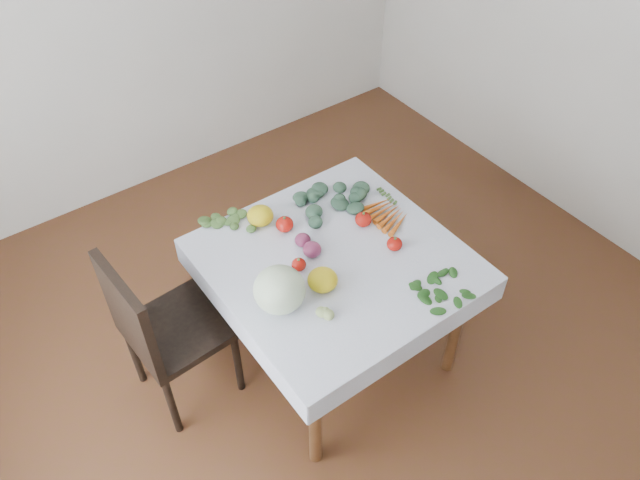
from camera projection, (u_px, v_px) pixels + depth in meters
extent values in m
plane|color=#552F1B|center=(334.00, 352.00, 3.47)|extent=(4.00, 4.00, 0.00)
cube|color=brown|center=(336.00, 262.00, 2.95)|extent=(1.00, 1.00, 0.04)
cylinder|color=brown|center=(315.00, 420.00, 2.78)|extent=(0.06, 0.06, 0.71)
cylinder|color=brown|center=(456.00, 327.00, 3.15)|extent=(0.06, 0.06, 0.71)
cylinder|color=brown|center=(218.00, 297.00, 3.29)|extent=(0.06, 0.06, 0.71)
cylinder|color=brown|center=(349.00, 229.00, 3.66)|extent=(0.06, 0.06, 0.71)
cube|color=white|center=(336.00, 259.00, 2.94)|extent=(1.12, 1.12, 0.01)
cube|color=black|center=(178.00, 329.00, 2.99)|extent=(0.47, 0.47, 0.04)
cube|color=black|center=(128.00, 316.00, 2.72)|extent=(0.07, 0.44, 0.48)
cylinder|color=black|center=(172.00, 405.00, 2.98)|extent=(0.04, 0.04, 0.45)
cylinder|color=black|center=(238.00, 363.00, 3.15)|extent=(0.04, 0.04, 0.45)
cylinder|color=black|center=(135.00, 354.00, 3.18)|extent=(0.04, 0.04, 0.45)
cylinder|color=black|center=(198.00, 317.00, 3.36)|extent=(0.04, 0.04, 0.45)
ellipsoid|color=silver|center=(280.00, 290.00, 2.66)|extent=(0.29, 0.29, 0.21)
ellipsoid|color=#B3130B|center=(285.00, 224.00, 3.05)|extent=(0.11, 0.11, 0.08)
ellipsoid|color=#B3130B|center=(363.00, 219.00, 3.07)|extent=(0.10, 0.10, 0.07)
ellipsoid|color=#B3130B|center=(299.00, 265.00, 2.87)|extent=(0.09, 0.09, 0.06)
ellipsoid|color=#B3130B|center=(394.00, 244.00, 2.96)|extent=(0.09, 0.09, 0.07)
ellipsoid|color=yellow|center=(260.00, 216.00, 3.08)|extent=(0.15, 0.15, 0.09)
ellipsoid|color=yellow|center=(323.00, 280.00, 2.78)|extent=(0.17, 0.17, 0.10)
ellipsoid|color=#611B41|center=(303.00, 240.00, 2.98)|extent=(0.08, 0.08, 0.07)
ellipsoid|color=#611B41|center=(312.00, 250.00, 2.92)|extent=(0.09, 0.09, 0.08)
ellipsoid|color=#9CB86A|center=(335.00, 313.00, 2.68)|extent=(0.05, 0.05, 0.04)
ellipsoid|color=#9CB86A|center=(328.00, 312.00, 2.68)|extent=(0.05, 0.05, 0.04)
ellipsoid|color=#9CB86A|center=(335.00, 319.00, 2.65)|extent=(0.05, 0.05, 0.04)
ellipsoid|color=#9CB86A|center=(339.00, 304.00, 2.71)|extent=(0.05, 0.05, 0.04)
cone|color=#CD6516|center=(375.00, 205.00, 3.19)|extent=(0.19, 0.05, 0.03)
cone|color=#CD6516|center=(379.00, 208.00, 3.17)|extent=(0.19, 0.04, 0.03)
cone|color=#CD6516|center=(382.00, 211.00, 3.15)|extent=(0.19, 0.04, 0.03)
cone|color=#CD6516|center=(386.00, 214.00, 3.13)|extent=(0.19, 0.05, 0.03)
cone|color=#CD6516|center=(390.00, 218.00, 3.12)|extent=(0.19, 0.07, 0.03)
cone|color=#CD6516|center=(394.00, 221.00, 3.10)|extent=(0.19, 0.08, 0.03)
cone|color=#CD6516|center=(398.00, 224.00, 3.08)|extent=(0.19, 0.10, 0.03)
ellipsoid|color=#33543D|center=(335.00, 197.00, 3.21)|extent=(0.08, 0.08, 0.05)
ellipsoid|color=#33543D|center=(325.00, 196.00, 3.22)|extent=(0.08, 0.08, 0.05)
ellipsoid|color=#33543D|center=(333.00, 203.00, 3.18)|extent=(0.08, 0.08, 0.05)
ellipsoid|color=#33543D|center=(335.00, 192.00, 3.24)|extent=(0.08, 0.08, 0.05)
ellipsoid|color=#33543D|center=(318.00, 202.00, 3.19)|extent=(0.08, 0.08, 0.05)
ellipsoid|color=#33543D|center=(344.00, 200.00, 3.20)|extent=(0.08, 0.08, 0.05)
ellipsoid|color=#33543D|center=(323.00, 190.00, 3.25)|extent=(0.08, 0.08, 0.05)
ellipsoid|color=#33543D|center=(325.00, 209.00, 3.15)|extent=(0.08, 0.08, 0.05)
ellipsoid|color=#33543D|center=(347.00, 190.00, 3.25)|extent=(0.08, 0.08, 0.05)
ellipsoid|color=#33543D|center=(309.00, 197.00, 3.21)|extent=(0.08, 0.08, 0.05)
ellipsoid|color=#33543D|center=(344.00, 208.00, 3.15)|extent=(0.08, 0.08, 0.05)
ellipsoid|color=#33543D|center=(333.00, 182.00, 3.30)|extent=(0.08, 0.08, 0.05)
ellipsoid|color=#33543D|center=(309.00, 211.00, 3.13)|extent=(0.08, 0.08, 0.05)
ellipsoid|color=#33543D|center=(360.00, 195.00, 3.22)|extent=(0.08, 0.08, 0.05)
ellipsoid|color=#33543D|center=(308.00, 187.00, 3.27)|extent=(0.08, 0.08, 0.05)
ellipsoid|color=#1E5119|center=(447.00, 285.00, 2.81)|extent=(0.06, 0.04, 0.01)
ellipsoid|color=#1E5119|center=(439.00, 289.00, 2.79)|extent=(0.06, 0.04, 0.01)
ellipsoid|color=#1E5119|center=(451.00, 290.00, 2.79)|extent=(0.06, 0.04, 0.01)
ellipsoid|color=#1E5119|center=(442.00, 282.00, 2.82)|extent=(0.06, 0.04, 0.01)
ellipsoid|color=#1E5119|center=(440.00, 295.00, 2.77)|extent=(0.06, 0.04, 0.01)
ellipsoid|color=#1E5119|center=(455.00, 284.00, 2.81)|extent=(0.06, 0.04, 0.01)
ellipsoid|color=#1E5119|center=(432.00, 285.00, 2.81)|extent=(0.06, 0.04, 0.01)
ellipsoid|color=#1E5119|center=(452.00, 297.00, 2.76)|extent=(0.06, 0.04, 0.01)
ellipsoid|color=#1E5119|center=(449.00, 276.00, 2.85)|extent=(0.06, 0.04, 0.01)
ellipsoid|color=#1E5119|center=(429.00, 295.00, 2.77)|extent=(0.06, 0.04, 0.01)
ellipsoid|color=#1E5119|center=(464.00, 290.00, 2.79)|extent=(0.06, 0.04, 0.01)
ellipsoid|color=#1E5119|center=(432.00, 276.00, 2.85)|extent=(0.06, 0.04, 0.01)
ellipsoid|color=#1E5119|center=(443.00, 305.00, 2.73)|extent=(0.06, 0.04, 0.01)
ellipsoid|color=#1E5119|center=(462.00, 275.00, 2.85)|extent=(0.06, 0.04, 0.01)
ellipsoid|color=#1E5119|center=(419.00, 289.00, 2.79)|extent=(0.06, 0.04, 0.01)
ellipsoid|color=#496D32|center=(227.00, 225.00, 3.08)|extent=(0.06, 0.06, 0.03)
ellipsoid|color=#496D32|center=(220.00, 228.00, 3.06)|extent=(0.06, 0.06, 0.03)
ellipsoid|color=#496D32|center=(230.00, 229.00, 3.06)|extent=(0.06, 0.06, 0.03)
ellipsoid|color=#496D32|center=(224.00, 222.00, 3.09)|extent=(0.06, 0.06, 0.03)
ellipsoid|color=#496D32|center=(219.00, 234.00, 3.03)|extent=(0.06, 0.06, 0.03)
ellipsoid|color=#496D32|center=(237.00, 224.00, 3.09)|extent=(0.06, 0.06, 0.03)
ellipsoid|color=#496D32|center=(212.00, 225.00, 3.08)|extent=(0.06, 0.06, 0.03)
ellipsoid|color=#496D32|center=(230.00, 236.00, 3.02)|extent=(0.06, 0.06, 0.03)
ellipsoid|color=#496D32|center=(232.00, 216.00, 3.12)|extent=(0.06, 0.06, 0.03)
ellipsoid|color=#496D32|center=(206.00, 235.00, 3.03)|extent=(0.06, 0.06, 0.03)
ellipsoid|color=#496D32|center=(245.00, 228.00, 3.06)|extent=(0.06, 0.06, 0.03)
ellipsoid|color=#496D32|center=(214.00, 217.00, 3.12)|extent=(0.06, 0.06, 0.03)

